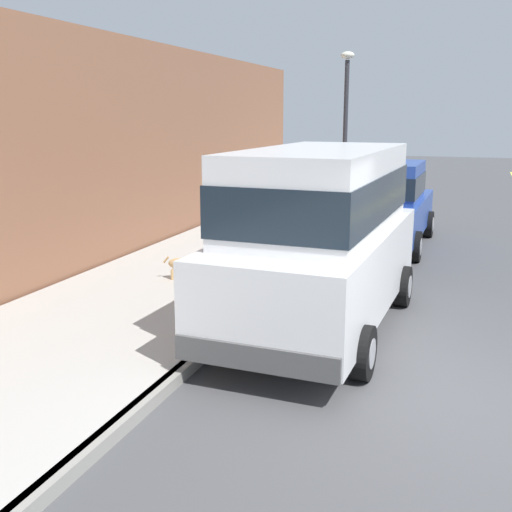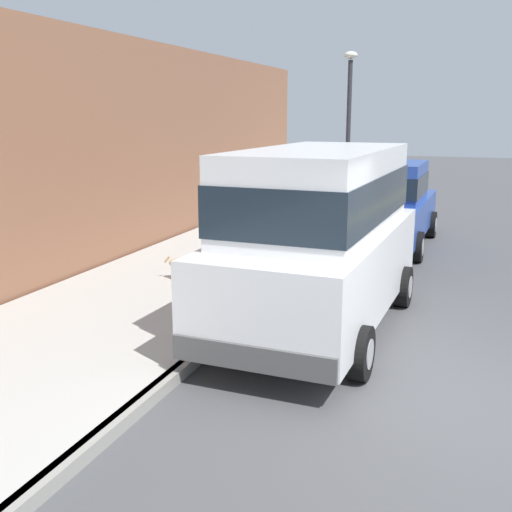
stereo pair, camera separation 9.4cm
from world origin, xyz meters
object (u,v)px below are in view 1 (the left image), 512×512
fire_hydrant (292,237)px  street_lamp (346,116)px  dog_tan (184,263)px  car_white_van (320,231)px  car_blue_sedan (383,203)px

fire_hydrant → street_lamp: size_ratio=0.16×
dog_tan → street_lamp: bearing=79.9°
car_white_van → dog_tan: car_white_van is taller
dog_tan → fire_hydrant: size_ratio=1.04×
car_blue_sedan → street_lamp: (-1.45, 2.59, 1.92)m
car_white_van → dog_tan: bearing=155.1°
car_blue_sedan → dog_tan: bearing=-120.5°
fire_hydrant → dog_tan: bearing=-114.4°
car_white_van → fire_hydrant: bearing=111.2°
car_blue_sedan → dog_tan: 5.44m
car_blue_sedan → dog_tan: car_blue_sedan is taller
car_white_van → dog_tan: size_ratio=6.60×
car_blue_sedan → street_lamp: street_lamp is taller
dog_tan → car_blue_sedan: bearing=59.5°
fire_hydrant → street_lamp: 5.22m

